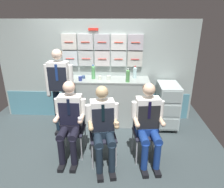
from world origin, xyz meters
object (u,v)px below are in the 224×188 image
object	(u,v)px
folding_chair_left	(73,123)
folding_chair_center	(102,129)
water_bottle_short	(135,72)
crew_member_right	(148,121)
service_trolley	(167,105)
crew_member_center	(103,124)
crew_member_left	(70,118)
coffee_cup_white	(109,78)
crew_member_standing	(60,86)
folding_chair_right	(145,126)

from	to	relation	value
folding_chair_left	folding_chair_center	size ratio (longest dim) A/B	1.00
folding_chair_left	water_bottle_short	world-z (taller)	water_bottle_short
folding_chair_left	crew_member_right	bearing A→B (deg)	-9.53
folding_chair_left	folding_chair_center	distance (m)	0.53
service_trolley	crew_member_center	size ratio (longest dim) A/B	0.73
folding_chair_center	crew_member_center	size ratio (longest dim) A/B	0.67
folding_chair_left	crew_member_left	world-z (taller)	crew_member_left
crew_member_right	coffee_cup_white	xyz separation A→B (m)	(-0.68, 1.17, 0.32)
folding_chair_center	crew_member_center	distance (m)	0.24
crew_member_right	crew_member_standing	bearing A→B (deg)	153.93
crew_member_left	crew_member_right	distance (m)	1.22
folding_chair_center	crew_member_right	distance (m)	0.74
crew_member_left	service_trolley	bearing A→B (deg)	31.68
folding_chair_left	water_bottle_short	distance (m)	1.66
water_bottle_short	coffee_cup_white	world-z (taller)	water_bottle_short
folding_chair_left	crew_member_right	size ratio (longest dim) A/B	0.67
service_trolley	folding_chair_center	world-z (taller)	service_trolley
water_bottle_short	service_trolley	bearing A→B (deg)	-17.77
folding_chair_left	crew_member_right	world-z (taller)	crew_member_right
water_bottle_short	crew_member_center	bearing A→B (deg)	-110.05
crew_member_left	folding_chair_right	xyz separation A→B (m)	(1.20, 0.11, -0.18)
crew_member_left	crew_member_standing	distance (m)	0.85
crew_member_center	folding_chair_right	world-z (taller)	crew_member_center
folding_chair_right	water_bottle_short	distance (m)	1.32
crew_member_standing	water_bottle_short	distance (m)	1.53
folding_chair_right	folding_chair_center	bearing A→B (deg)	-170.49
folding_chair_right	coffee_cup_white	world-z (taller)	coffee_cup_white
crew_member_center	folding_chair_right	xyz separation A→B (m)	(0.66, 0.27, -0.17)
folding_chair_center	folding_chair_right	bearing A→B (deg)	9.51
service_trolley	water_bottle_short	distance (m)	0.94
crew_member_center	folding_chair_right	distance (m)	0.73
service_trolley	folding_chair_left	world-z (taller)	service_trolley
folding_chair_right	folding_chair_left	bearing A→B (deg)	177.81
folding_chair_center	coffee_cup_white	size ratio (longest dim) A/B	9.57
folding_chair_right	coffee_cup_white	distance (m)	1.31
crew_member_standing	folding_chair_left	bearing A→B (deg)	-58.37
coffee_cup_white	folding_chair_right	bearing A→B (deg)	-56.86
folding_chair_center	crew_member_right	xyz separation A→B (m)	(0.71, -0.04, 0.18)
folding_chair_right	crew_member_right	distance (m)	0.24
service_trolley	folding_chair_center	size ratio (longest dim) A/B	1.08
folding_chair_left	water_bottle_short	xyz separation A→B (m)	(1.07, 1.14, 0.58)
crew_member_right	crew_member_standing	distance (m)	1.76
folding_chair_right	crew_member_standing	world-z (taller)	crew_member_standing
folding_chair_left	crew_member_right	xyz separation A→B (m)	(1.22, -0.20, 0.18)
service_trolley	water_bottle_short	world-z (taller)	water_bottle_short
service_trolley	crew_member_right	size ratio (longest dim) A/B	0.72
crew_member_left	crew_member_standing	xyz separation A→B (m)	(-0.34, 0.72, 0.28)
coffee_cup_white	service_trolley	bearing A→B (deg)	-2.41
folding_chair_right	service_trolley	bearing A→B (deg)	60.34
folding_chair_left	coffee_cup_white	distance (m)	1.22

